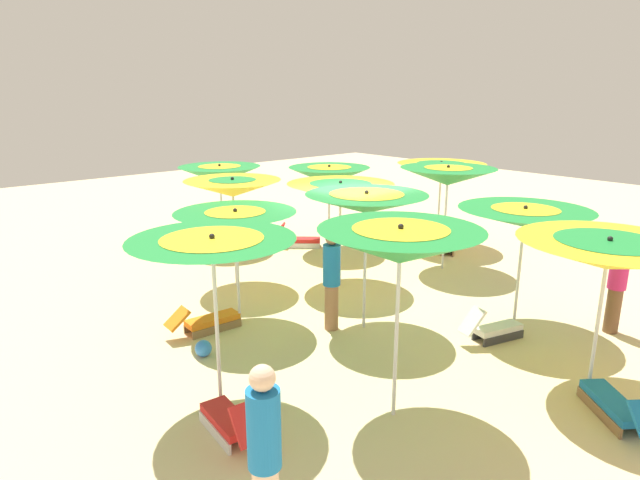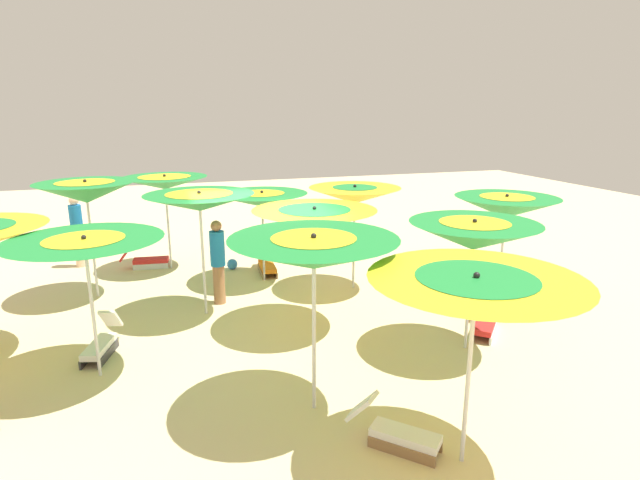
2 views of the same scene
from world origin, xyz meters
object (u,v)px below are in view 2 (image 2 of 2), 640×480
beach_umbrella_6 (85,249)px  beachgoer_1 (218,260)px  beachgoer_0 (77,230)px  beach_umbrella_1 (474,236)px  beach_umbrella_11 (165,183)px  beach_umbrella_7 (200,202)px  beach_umbrella_0 (475,297)px  beach_umbrella_8 (262,200)px  beach_umbrella_10 (86,192)px  beach_umbrella_2 (506,207)px  beach_umbrella_4 (314,219)px  beach_ball (232,264)px  lounger_0 (398,432)px  lounger_4 (485,320)px  lounger_2 (101,343)px  beach_umbrella_5 (355,195)px  beach_umbrella_3 (314,253)px  lounger_1 (267,265)px  lounger_5 (147,260)px

beach_umbrella_6 → beachgoer_1: beach_umbrella_6 is taller
beachgoer_0 → beach_umbrella_1: bearing=-0.3°
beach_umbrella_6 → beach_umbrella_11: 5.35m
beach_umbrella_7 → beach_umbrella_0: bearing=114.4°
beach_umbrella_8 → beach_umbrella_10: beach_umbrella_10 is taller
beach_umbrella_11 → beachgoer_0: size_ratio=1.31×
beach_umbrella_2 → beach_umbrella_4: (4.24, 0.30, 0.09)m
beach_ball → beach_umbrella_2: bearing=145.8°
beach_umbrella_0 → beach_umbrella_7: 5.81m
beach_umbrella_10 → lounger_0: 7.86m
beach_umbrella_0 → beach_umbrella_11: 9.04m
beach_umbrella_0 → beach_umbrella_4: bearing=-82.8°
lounger_4 → lounger_2: bearing=-56.7°
beach_umbrella_10 → beachgoer_1: size_ratio=1.44×
beach_umbrella_8 → beachgoer_1: 1.91m
beach_umbrella_10 → lounger_4: 8.22m
beach_umbrella_5 → beach_umbrella_11: beach_umbrella_11 is taller
beach_umbrella_1 → beach_ball: (3.14, -5.50, -1.82)m
beach_umbrella_6 → beach_umbrella_8: 4.84m
beachgoer_1 → beach_umbrella_5: bearing=-112.8°
beach_umbrella_4 → lounger_4: size_ratio=1.87×
beach_umbrella_1 → beach_umbrella_8: 5.12m
beach_umbrella_2 → beach_ball: 6.58m
beach_umbrella_2 → beach_umbrella_5: size_ratio=0.95×
lounger_2 → beachgoer_0: size_ratio=0.67×
beach_umbrella_11 → beachgoer_0: bearing=-21.0°
beach_umbrella_3 → lounger_0: 2.36m
beach_umbrella_0 → beach_umbrella_10: size_ratio=0.91×
lounger_1 → beachgoer_0: (4.42, -1.93, 0.77)m
beachgoer_1 → beach_umbrella_0: bearing=176.3°
beach_umbrella_1 → lounger_2: 6.29m
beach_ball → beachgoer_0: bearing=-21.1°
beachgoer_0 → beach_ball: (-3.65, 1.41, -0.83)m
beach_umbrella_3 → beach_ball: bearing=-88.3°
beach_umbrella_4 → lounger_1: beach_umbrella_4 is taller
beach_umbrella_7 → beach_umbrella_2: bearing=171.8°
beach_umbrella_7 → lounger_2: size_ratio=2.01×
lounger_0 → beach_ball: size_ratio=3.90×
lounger_4 → beachgoer_1: (4.42, -2.84, 0.71)m
beach_umbrella_5 → lounger_4: size_ratio=1.94×
lounger_4 → beachgoer_1: size_ratio=0.69×
beach_umbrella_2 → beach_umbrella_4: 4.25m
beach_umbrella_11 → lounger_0: size_ratio=2.30×
beach_umbrella_7 → lounger_4: (-4.75, 2.36, -2.02)m
beach_umbrella_0 → beachgoer_0: size_ratio=1.26×
beach_umbrella_1 → beach_umbrella_7: bearing=-35.0°
lounger_4 → lounger_5: lounger_4 is taller
beach_umbrella_5 → beach_umbrella_0: bearing=81.1°
beach_umbrella_1 → beach_umbrella_5: 3.42m
beach_umbrella_11 → beachgoer_0: (2.19, -0.84, -1.21)m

